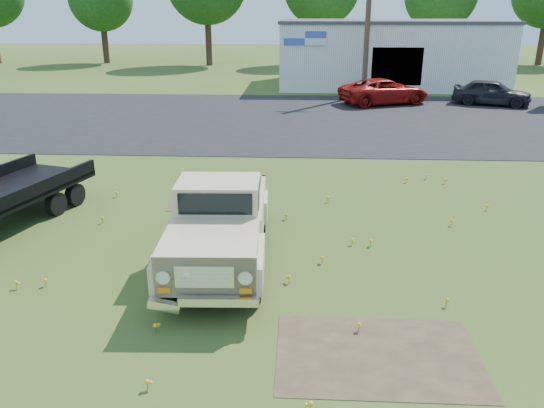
# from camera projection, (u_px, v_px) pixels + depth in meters

# --- Properties ---
(ground) EXTENTS (140.00, 140.00, 0.00)m
(ground) POSITION_uv_depth(u_px,v_px,m) (283.00, 262.00, 10.75)
(ground) COLOR #344D18
(ground) RESTS_ON ground
(asphalt_lot) EXTENTS (90.00, 14.00, 0.02)m
(asphalt_lot) POSITION_uv_depth(u_px,v_px,m) (294.00, 119.00, 24.80)
(asphalt_lot) COLOR black
(asphalt_lot) RESTS_ON ground
(dirt_patch_a) EXTENTS (3.00, 2.00, 0.01)m
(dirt_patch_a) POSITION_uv_depth(u_px,v_px,m) (378.00, 355.00, 7.87)
(dirt_patch_a) COLOR #453325
(dirt_patch_a) RESTS_ON ground
(dirt_patch_b) EXTENTS (2.20, 1.60, 0.01)m
(dirt_patch_b) POSITION_uv_depth(u_px,v_px,m) (213.00, 202.00, 14.13)
(dirt_patch_b) COLOR #453325
(dirt_patch_b) RESTS_ON ground
(commercial_building) EXTENTS (14.20, 8.20, 4.15)m
(commercial_building) POSITION_uv_depth(u_px,v_px,m) (387.00, 53.00, 35.01)
(commercial_building) COLOR silver
(commercial_building) RESTS_ON ground
(utility_pole_mid) EXTENTS (1.60, 0.30, 9.00)m
(utility_pole_mid) POSITION_uv_depth(u_px,v_px,m) (368.00, 13.00, 29.56)
(utility_pole_mid) COLOR #463220
(utility_pole_mid) RESTS_ON ground
(vintage_pickup_truck) EXTENTS (2.07, 4.91, 1.76)m
(vintage_pickup_truck) POSITION_uv_depth(u_px,v_px,m) (220.00, 222.00, 10.43)
(vintage_pickup_truck) COLOR beige
(vintage_pickup_truck) RESTS_ON ground
(red_pickup) EXTENTS (5.27, 3.87, 1.33)m
(red_pickup) POSITION_uv_depth(u_px,v_px,m) (384.00, 92.00, 28.33)
(red_pickup) COLOR maroon
(red_pickup) RESTS_ON ground
(dark_sedan) EXTENTS (4.24, 2.89, 1.34)m
(dark_sedan) POSITION_uv_depth(u_px,v_px,m) (492.00, 92.00, 27.99)
(dark_sedan) COLOR black
(dark_sedan) RESTS_ON ground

